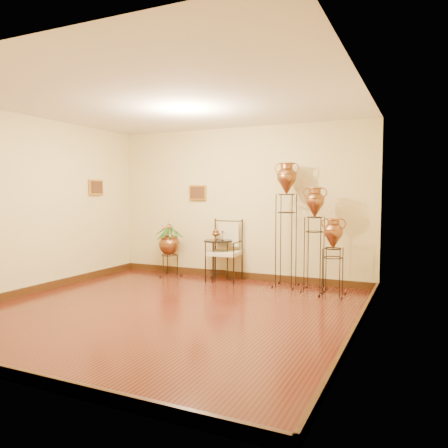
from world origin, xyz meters
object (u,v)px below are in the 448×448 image
at_px(armchair, 224,251).
at_px(side_table, 218,259).
at_px(amphora_mid, 314,238).
at_px(planter_urn, 169,242).
at_px(amphora_tall, 286,223).

height_order(armchair, side_table, armchair).
distance_m(amphora_mid, planter_urn, 2.85).
height_order(amphora_tall, armchair, amphora_tall).
relative_size(amphora_tall, planter_urn, 1.82).
height_order(amphora_mid, planter_urn, amphora_mid).
distance_m(amphora_tall, amphora_mid, 0.58).
distance_m(planter_urn, side_table, 1.07).
distance_m(amphora_tall, armchair, 1.28).
bearing_deg(side_table, amphora_tall, -0.04).
bearing_deg(armchair, side_table, 174.59).
bearing_deg(armchair, amphora_tall, -5.01).
xyz_separation_m(amphora_mid, armchair, (-1.68, 0.14, -0.31)).
bearing_deg(amphora_tall, side_table, 179.96).
bearing_deg(armchair, planter_urn, 174.99).
xyz_separation_m(amphora_tall, planter_urn, (-2.33, -0.00, -0.43)).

